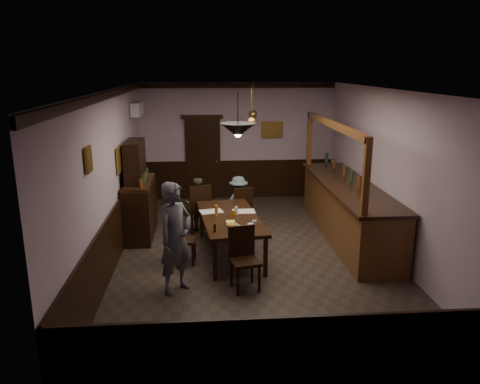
{
  "coord_description": "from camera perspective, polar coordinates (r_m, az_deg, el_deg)",
  "views": [
    {
      "loc": [
        -0.89,
        -8.04,
        3.38
      ],
      "look_at": [
        -0.23,
        0.24,
        1.15
      ],
      "focal_mm": 35.0,
      "sensor_mm": 36.0,
      "label": 1
    }
  ],
  "objects": [
    {
      "name": "napkin",
      "position": [
        8.23,
        -1.17,
        -3.61
      ],
      "size": [
        0.17,
        0.17,
        0.0
      ],
      "primitive_type": "cube",
      "rotation": [
        0.0,
        0.0,
        0.11
      ],
      "color": "#DCE152",
      "rests_on": "dining_table"
    },
    {
      "name": "ac_unit",
      "position": [
        11.08,
        -12.45,
        9.87
      ],
      "size": [
        0.2,
        0.85,
        0.3
      ],
      "color": "white",
      "rests_on": "ground"
    },
    {
      "name": "picture_back",
      "position": [
        12.24,
        3.93,
        7.58
      ],
      "size": [
        0.55,
        0.04,
        0.42
      ],
      "color": "olive",
      "rests_on": "ground"
    },
    {
      "name": "pendant_brass_far",
      "position": [
        11.15,
        1.61,
        9.45
      ],
      "size": [
        0.2,
        0.2,
        0.81
      ],
      "color": "#BF8C3F",
      "rests_on": "ground"
    },
    {
      "name": "picture_left_small",
      "position": [
        6.75,
        -17.98,
        3.78
      ],
      "size": [
        0.04,
        0.28,
        0.36
      ],
      "color": "olive",
      "rests_on": "ground"
    },
    {
      "name": "pastry_ring_a",
      "position": [
        7.95,
        -1.22,
        -4.03
      ],
      "size": [
        0.13,
        0.13,
        0.04
      ],
      "primitive_type": "torus",
      "color": "#C68C47",
      "rests_on": "pastry_plate"
    },
    {
      "name": "chair_near",
      "position": [
        7.36,
        0.44,
        -7.67
      ],
      "size": [
        0.51,
        0.51,
        0.98
      ],
      "rotation": [
        0.0,
        0.0,
        0.22
      ],
      "color": "black",
      "rests_on": "ground"
    },
    {
      "name": "pepper_mill",
      "position": [
        7.71,
        -3.09,
        -4.39
      ],
      "size": [
        0.04,
        0.04,
        0.14
      ],
      "primitive_type": "cylinder",
      "color": "black",
      "rests_on": "dining_table"
    },
    {
      "name": "chair_far_right",
      "position": [
        9.85,
        0.2,
        -1.81
      ],
      "size": [
        0.52,
        0.52,
        0.96
      ],
      "rotation": [
        0.0,
        0.0,
        3.44
      ],
      "color": "black",
      "rests_on": "ground"
    },
    {
      "name": "chair_far_left",
      "position": [
        9.7,
        -5.01,
        -1.8
      ],
      "size": [
        0.57,
        0.57,
        1.06
      ],
      "rotation": [
        0.0,
        0.0,
        3.44
      ],
      "color": "black",
      "rests_on": "ground"
    },
    {
      "name": "sideboard",
      "position": [
        9.7,
        -12.22,
        -0.8
      ],
      "size": [
        0.53,
        1.49,
        1.98
      ],
      "color": "black",
      "rests_on": "ground"
    },
    {
      "name": "water_glass",
      "position": [
        8.59,
        -0.47,
        -2.28
      ],
      "size": [
        0.06,
        0.06,
        0.15
      ],
      "primitive_type": "cylinder",
      "color": "silver",
      "rests_on": "dining_table"
    },
    {
      "name": "door_back",
      "position": [
        12.22,
        -4.53,
        3.99
      ],
      "size": [
        0.9,
        0.06,
        2.1
      ],
      "primitive_type": "cube",
      "color": "black",
      "rests_on": "ground"
    },
    {
      "name": "pendant_brass_mid",
      "position": [
        9.63,
        1.39,
        8.57
      ],
      "size": [
        0.2,
        0.2,
        0.81
      ],
      "color": "#BF8C3F",
      "rests_on": "ground"
    },
    {
      "name": "pendant_iron",
      "position": [
        7.37,
        -0.26,
        7.53
      ],
      "size": [
        0.56,
        0.56,
        0.69
      ],
      "color": "black",
      "rests_on": "ground"
    },
    {
      "name": "saucer",
      "position": [
        8.06,
        1.44,
        -3.97
      ],
      "size": [
        0.15,
        0.15,
        0.01
      ],
      "primitive_type": "cylinder",
      "color": "white",
      "rests_on": "dining_table"
    },
    {
      "name": "pastry_plate",
      "position": [
        7.96,
        -0.72,
        -4.22
      ],
      "size": [
        0.22,
        0.22,
        0.01
      ],
      "primitive_type": "cylinder",
      "color": "white",
      "rests_on": "dining_table"
    },
    {
      "name": "bar_counter",
      "position": [
        9.68,
        12.97,
        -2.06
      ],
      "size": [
        0.98,
        4.22,
        2.37
      ],
      "color": "#553216",
      "rests_on": "ground"
    },
    {
      "name": "picture_left_large",
      "position": [
        9.14,
        -14.41,
        3.96
      ],
      "size": [
        0.04,
        0.62,
        0.48
      ],
      "color": "olive",
      "rests_on": "ground"
    },
    {
      "name": "newspaper_left",
      "position": [
        8.8,
        -3.52,
        -2.37
      ],
      "size": [
        0.48,
        0.39,
        0.01
      ],
      "primitive_type": "cube",
      "rotation": [
        0.0,
        0.0,
        0.25
      ],
      "color": "silver",
      "rests_on": "dining_table"
    },
    {
      "name": "coffee_cup",
      "position": [
        8.02,
        1.79,
        -3.74
      ],
      "size": [
        0.09,
        0.09,
        0.07
      ],
      "primitive_type": "imported",
      "rotation": [
        0.0,
        0.0,
        0.11
      ],
      "color": "white",
      "rests_on": "saucer"
    },
    {
      "name": "person_seated_right",
      "position": [
        10.1,
        -0.19,
        -1.19
      ],
      "size": [
        0.81,
        0.59,
        1.12
      ],
      "primitive_type": "imported",
      "rotation": [
        0.0,
        0.0,
        3.41
      ],
      "color": "slate",
      "rests_on": "ground"
    },
    {
      "name": "newspaper_right",
      "position": [
        8.78,
        0.46,
        -2.37
      ],
      "size": [
        0.42,
        0.3,
        0.01
      ],
      "primitive_type": "cube",
      "rotation": [
        0.0,
        0.0,
        0.0
      ],
      "color": "silver",
      "rests_on": "dining_table"
    },
    {
      "name": "beer_glass",
      "position": [
        8.51,
        -2.9,
        -2.28
      ],
      "size": [
        0.06,
        0.06,
        0.2
      ],
      "primitive_type": "cylinder",
      "color": "#BF721E",
      "rests_on": "dining_table"
    },
    {
      "name": "person_seated_left",
      "position": [
        9.98,
        -5.27,
        -1.43
      ],
      "size": [
        0.64,
        0.55,
        1.13
      ],
      "primitive_type": "imported",
      "rotation": [
        0.0,
        0.0,
        3.4
      ],
      "color": "#454E2E",
      "rests_on": "ground"
    },
    {
      "name": "chair_side",
      "position": [
        8.32,
        -7.32,
        -5.37
      ],
      "size": [
        0.43,
        0.43,
        0.91
      ],
      "rotation": [
        0.0,
        0.0,
        1.47
      ],
      "color": "black",
      "rests_on": "ground"
    },
    {
      "name": "person_standing",
      "position": [
        7.19,
        -7.87,
        -5.56
      ],
      "size": [
        0.73,
        0.75,
        1.74
      ],
      "primitive_type": "imported",
      "rotation": [
        0.0,
        0.0,
        0.85
      ],
      "color": "#4D4E59",
      "rests_on": "ground"
    },
    {
      "name": "pastry_ring_b",
      "position": [
        7.96,
        -0.71,
        -3.99
      ],
      "size": [
        0.13,
        0.13,
        0.04
      ],
      "primitive_type": "torus",
      "color": "#C68C47",
      "rests_on": "pastry_plate"
    },
    {
      "name": "room",
      "position": [
        8.31,
        1.71,
        1.93
      ],
      "size": [
        5.01,
        8.01,
        3.01
      ],
      "color": "#2D2621",
      "rests_on": "ground"
    },
    {
      "name": "dining_table",
      "position": [
        8.53,
        -1.23,
        -3.39
      ],
      "size": [
        1.23,
        2.3,
        0.75
      ],
      "rotation": [
        0.0,
        0.0,
        0.11
      ],
      "color": "black",
      "rests_on": "ground"
    },
    {
      "name": "soda_can",
      "position": [
        8.44,
        -0.78,
        -2.7
      ],
      "size": [
        0.07,
        0.07,
        0.12
      ],
      "primitive_type": "cylinder",
      "color": "orange",
      "rests_on": "dining_table"
    }
  ]
}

